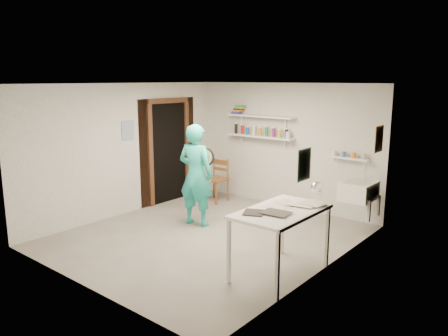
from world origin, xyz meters
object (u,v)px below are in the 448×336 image
Objects in this scene: desk_lamp at (317,188)px; work_table at (280,243)px; man at (196,175)px; belfast_sink at (358,191)px; wall_clock at (206,157)px; wooden_chair at (215,179)px.

work_table is at bearing -112.42° from desk_lamp.
man is at bearing 160.60° from work_table.
belfast_sink is 0.46× the size of work_table.
man is at bearing -112.43° from wall_clock.
desk_lamp is at bearing -25.71° from wooden_chair.
desk_lamp is at bearing 162.86° from man.
wooden_chair is at bearing -178.04° from belfast_sink.
desk_lamp is (2.35, -0.46, -0.08)m from wall_clock.
desk_lamp is (3.08, -1.54, 0.61)m from wooden_chair.
desk_lamp is at bearing 67.58° from work_table.
wall_clock is at bearing 155.29° from work_table.
desk_lamp is (0.21, 0.52, 0.65)m from work_table.
wooden_chair is at bearing 153.42° from desk_lamp.
work_table is at bearing -34.84° from wooden_chair.
wooden_chair reaches higher than work_table.
man is (-2.29, -1.40, 0.17)m from belfast_sink.
wall_clock reaches higher than work_table.
man is 10.75× the size of desk_lamp.
wall_clock is 0.24× the size of work_table.
wall_clock reaches higher than desk_lamp.
wooden_chair is 5.80× the size of desk_lamp.
work_table is at bearing -35.93° from wall_clock.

